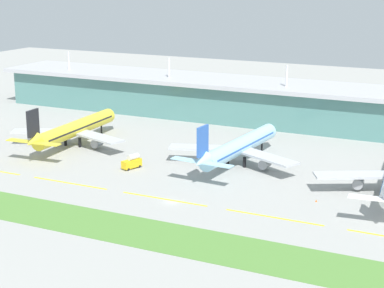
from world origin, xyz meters
The scene contains 10 objects.
ground_plane centered at (0.00, 0.00, 0.00)m, with size 600.00×600.00×0.00m, color #9E9E99.
terminal_building centered at (0.00, 110.28, 9.11)m, with size 288.00×34.00×26.83m.
airliner_near_middle centered at (-63.25, 40.67, 6.44)m, with size 48.71×60.47×18.90m.
airliner_center centered at (3.14, 43.85, 6.44)m, with size 48.68×59.96×18.90m.
taxiway_stripe_mid_west centered at (-37.00, 1.53, 0.02)m, with size 28.00×0.70×0.04m, color yellow.
taxiway_stripe_centre centered at (-3.00, 1.53, 0.02)m, with size 28.00×0.70×0.04m, color yellow.
taxiway_stripe_mid_east centered at (31.00, 1.53, 0.02)m, with size 28.00×0.70×0.04m, color yellow.
grass_verge centered at (0.00, -23.53, 0.05)m, with size 300.00×18.00×0.10m, color #518438.
fuel_truck centered at (-27.64, 24.23, 2.26)m, with size 4.67×7.65×4.95m.
safety_cone_nose_front centered at (37.90, 18.88, 0.35)m, with size 0.56×0.56×0.70m, color orange.
Camera 1 is at (84.82, -159.13, 64.93)m, focal length 61.54 mm.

